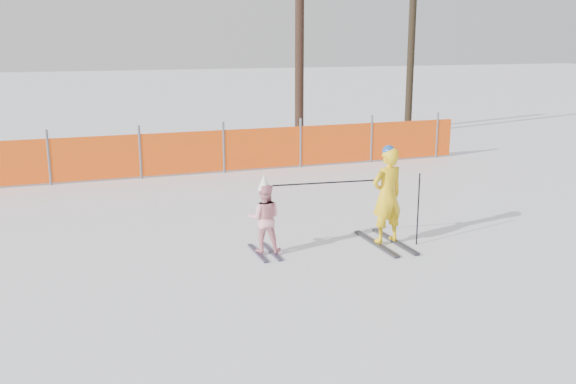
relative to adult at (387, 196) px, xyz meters
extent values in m
plane|color=white|center=(-1.68, -0.54, -0.79)|extent=(120.00, 120.00, 0.00)
cube|color=black|center=(-0.17, 0.00, -0.77)|extent=(0.09, 1.39, 0.04)
cube|color=black|center=(0.17, 0.00, -0.77)|extent=(0.09, 1.39, 0.04)
imported|color=yellow|center=(0.00, 0.00, 0.01)|extent=(0.61, 0.45, 1.52)
sphere|color=#1C4D9A|center=(0.00, 0.00, 0.71)|extent=(0.20, 0.20, 0.20)
cube|color=black|center=(-2.08, 0.21, -0.78)|extent=(0.09, 0.88, 0.03)
cube|color=black|center=(-1.86, 0.21, -0.78)|extent=(0.09, 0.88, 0.03)
imported|color=#FFA6B2|center=(-1.97, 0.21, -0.24)|extent=(0.62, 0.55, 1.06)
cone|color=white|center=(-1.97, 0.21, 0.33)|extent=(0.19, 0.19, 0.24)
cylinder|color=black|center=(0.45, -0.20, -0.21)|extent=(0.02, 0.02, 1.16)
cylinder|color=black|center=(-0.98, 0.11, 0.26)|extent=(1.72, 0.21, 0.02)
cylinder|color=#595960|center=(-5.04, 6.32, -0.17)|extent=(0.06, 0.06, 1.25)
cylinder|color=#595960|center=(-3.04, 6.32, -0.17)|extent=(0.06, 0.06, 1.25)
cylinder|color=#595960|center=(-1.04, 6.32, -0.17)|extent=(0.06, 0.06, 1.25)
cylinder|color=#595960|center=(0.96, 6.32, -0.17)|extent=(0.06, 0.06, 1.25)
cylinder|color=#595960|center=(2.96, 6.32, -0.17)|extent=(0.06, 0.06, 1.25)
cylinder|color=#595960|center=(4.96, 6.32, -0.17)|extent=(0.06, 0.06, 1.25)
cube|color=#FF530D|center=(-2.83, 6.32, -0.24)|extent=(16.43, 0.03, 1.00)
cylinder|color=black|center=(2.48, 10.42, 2.24)|extent=(0.28, 0.28, 6.07)
cylinder|color=black|center=(6.61, 10.71, 2.31)|extent=(0.24, 0.24, 6.20)
camera|label=1|loc=(-4.79, -8.69, 2.42)|focal=40.00mm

